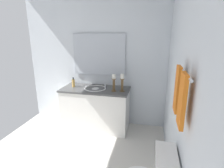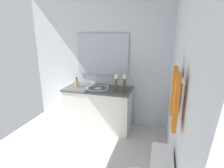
% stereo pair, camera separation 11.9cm
% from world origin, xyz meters
% --- Properties ---
extents(wall_back, '(2.96, 0.04, 2.45)m').
position_xyz_m(wall_back, '(0.00, 1.38, 1.23)').
color(wall_back, silver).
rests_on(wall_back, ground).
extents(wall_left, '(0.04, 2.76, 2.45)m').
position_xyz_m(wall_left, '(-1.48, 0.00, 1.23)').
color(wall_left, silver).
rests_on(wall_left, ground).
extents(vanity_cabinet, '(0.58, 1.25, 0.80)m').
position_xyz_m(vanity_cabinet, '(-1.16, 0.09, 0.40)').
color(vanity_cabinet, white).
rests_on(vanity_cabinet, ground).
extents(sink_basin, '(0.40, 0.40, 0.24)m').
position_xyz_m(sink_basin, '(-1.16, 0.09, 0.76)').
color(sink_basin, white).
rests_on(sink_basin, vanity_cabinet).
extents(mirror, '(0.02, 1.01, 0.77)m').
position_xyz_m(mirror, '(-1.44, 0.09, 1.38)').
color(mirror, silver).
extents(candle_holder_tall, '(0.09, 0.09, 0.31)m').
position_xyz_m(candle_holder_tall, '(-1.10, 0.59, 0.96)').
color(candle_holder_tall, brown).
rests_on(candle_holder_tall, vanity_cabinet).
extents(candle_holder_short, '(0.09, 0.09, 0.30)m').
position_xyz_m(candle_holder_short, '(-1.08, 0.45, 0.95)').
color(candle_holder_short, brown).
rests_on(candle_holder_short, vanity_cabinet).
extents(soap_bottle, '(0.06, 0.06, 0.18)m').
position_xyz_m(soap_bottle, '(-1.17, -0.35, 0.87)').
color(soap_bottle, '#E5B259').
rests_on(soap_bottle, vanity_cabinet).
extents(towel_bar, '(0.56, 0.02, 0.02)m').
position_xyz_m(towel_bar, '(0.41, 1.32, 1.49)').
color(towel_bar, silver).
extents(towel_near_vanity, '(0.16, 0.03, 0.41)m').
position_xyz_m(towel_near_vanity, '(0.27, 1.30, 1.31)').
color(towel_near_vanity, orange).
rests_on(towel_near_vanity, towel_bar).
extents(towel_center, '(0.18, 0.03, 0.40)m').
position_xyz_m(towel_center, '(0.55, 1.30, 1.31)').
color(towel_center, orange).
rests_on(towel_center, towel_bar).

